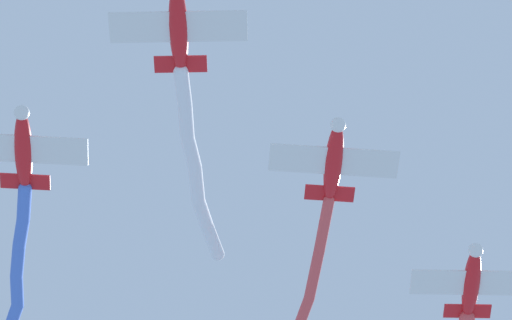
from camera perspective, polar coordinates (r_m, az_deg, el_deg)
The scene contains 6 objects.
airplane_lead at distance 59.98m, azimuth -3.80°, elevation 6.52°, with size 7.22×5.50×1.78m.
smoke_trail_lead at distance 65.40m, azimuth -2.94°, elevation -0.46°, with size 5.44×13.54×3.88m.
airplane_left_wing at distance 63.51m, azimuth 3.81°, elevation -0.01°, with size 7.20×5.43×1.78m.
airplane_right_wing at distance 64.59m, azimuth -11.26°, elevation 0.56°, with size 7.21×5.44×1.78m.
smoke_trail_right_wing at distance 71.49m, azimuth -11.73°, elevation -6.32°, with size 1.75×16.98×3.22m.
airplane_slot at distance 68.51m, azimuth 10.45°, elevation -5.85°, with size 7.22×5.47×1.78m.
Camera 1 is at (2.79, 22.96, 3.80)m, focal length 82.11 mm.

